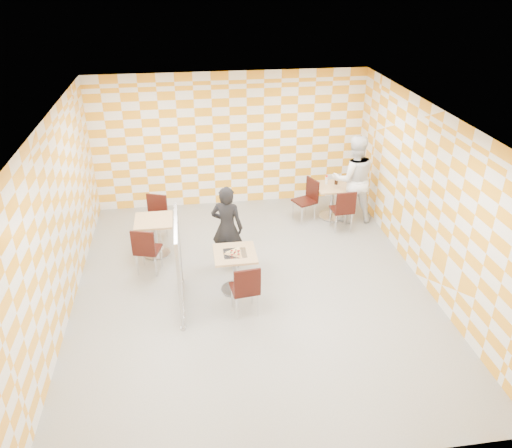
{
  "coord_description": "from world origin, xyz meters",
  "views": [
    {
      "loc": [
        -0.95,
        -7.05,
        5.08
      ],
      "look_at": [
        0.1,
        0.2,
        1.15
      ],
      "focal_mm": 35.0,
      "sensor_mm": 36.0,
      "label": 1
    }
  ],
  "objects_px": {
    "main_table": "(235,265)",
    "chair_second_side": "(308,196)",
    "chair_second_front": "(344,208)",
    "second_table": "(332,196)",
    "chair_empty_far": "(156,214)",
    "man_white": "(353,179)",
    "sport_bottle": "(326,180)",
    "chair_empty_near": "(146,248)",
    "partition": "(179,264)",
    "chair_main_front": "(246,287)",
    "soda_bottle": "(336,180)",
    "empty_table": "(155,231)",
    "man_dark": "(227,228)"
  },
  "relations": [
    {
      "from": "partition",
      "to": "chair_second_front",
      "type": "bearing_deg",
      "value": 31.6
    },
    {
      "from": "partition",
      "to": "man_dark",
      "type": "relative_size",
      "value": 0.97
    },
    {
      "from": "chair_second_side",
      "to": "chair_empty_near",
      "type": "relative_size",
      "value": 1.0
    },
    {
      "from": "main_table",
      "to": "second_table",
      "type": "relative_size",
      "value": 1.0
    },
    {
      "from": "partition",
      "to": "man_white",
      "type": "height_order",
      "value": "man_white"
    },
    {
      "from": "chair_main_front",
      "to": "chair_second_front",
      "type": "bearing_deg",
      "value": 46.75
    },
    {
      "from": "chair_second_side",
      "to": "second_table",
      "type": "bearing_deg",
      "value": 1.4
    },
    {
      "from": "empty_table",
      "to": "chair_empty_near",
      "type": "xyz_separation_m",
      "value": [
        -0.13,
        -0.66,
        0.04
      ]
    },
    {
      "from": "soda_bottle",
      "to": "partition",
      "type": "bearing_deg",
      "value": -140.56
    },
    {
      "from": "chair_empty_far",
      "to": "man_white",
      "type": "height_order",
      "value": "man_white"
    },
    {
      "from": "empty_table",
      "to": "man_white",
      "type": "bearing_deg",
      "value": 11.74
    },
    {
      "from": "chair_second_side",
      "to": "chair_empty_far",
      "type": "height_order",
      "value": "same"
    },
    {
      "from": "empty_table",
      "to": "chair_main_front",
      "type": "relative_size",
      "value": 0.81
    },
    {
      "from": "empty_table",
      "to": "main_table",
      "type": "bearing_deg",
      "value": -45.22
    },
    {
      "from": "chair_empty_near",
      "to": "partition",
      "type": "bearing_deg",
      "value": -59.5
    },
    {
      "from": "chair_empty_far",
      "to": "sport_bottle",
      "type": "bearing_deg",
      "value": 8.07
    },
    {
      "from": "chair_second_front",
      "to": "chair_second_side",
      "type": "bearing_deg",
      "value": 133.33
    },
    {
      "from": "second_table",
      "to": "chair_main_front",
      "type": "relative_size",
      "value": 0.81
    },
    {
      "from": "man_dark",
      "to": "man_white",
      "type": "relative_size",
      "value": 0.83
    },
    {
      "from": "man_white",
      "to": "chair_main_front",
      "type": "bearing_deg",
      "value": 52.19
    },
    {
      "from": "second_table",
      "to": "main_table",
      "type": "bearing_deg",
      "value": -134.38
    },
    {
      "from": "chair_main_front",
      "to": "empty_table",
      "type": "bearing_deg",
      "value": 125.1
    },
    {
      "from": "chair_main_front",
      "to": "man_white",
      "type": "xyz_separation_m",
      "value": [
        2.66,
        2.96,
        0.41
      ]
    },
    {
      "from": "soda_bottle",
      "to": "second_table",
      "type": "bearing_deg",
      "value": -140.38
    },
    {
      "from": "main_table",
      "to": "soda_bottle",
      "type": "distance_m",
      "value": 3.52
    },
    {
      "from": "man_dark",
      "to": "second_table",
      "type": "bearing_deg",
      "value": -125.22
    },
    {
      "from": "man_white",
      "to": "partition",
      "type": "bearing_deg",
      "value": 38.75
    },
    {
      "from": "chair_second_side",
      "to": "sport_bottle",
      "type": "xyz_separation_m",
      "value": [
        0.42,
        0.14,
        0.29
      ]
    },
    {
      "from": "partition",
      "to": "second_table",
      "type": "bearing_deg",
      "value": 39.43
    },
    {
      "from": "chair_empty_far",
      "to": "chair_empty_near",
      "type": "bearing_deg",
      "value": -95.75
    },
    {
      "from": "chair_second_side",
      "to": "partition",
      "type": "bearing_deg",
      "value": -135.63
    },
    {
      "from": "chair_empty_far",
      "to": "man_dark",
      "type": "distance_m",
      "value": 1.83
    },
    {
      "from": "main_table",
      "to": "chair_second_side",
      "type": "bearing_deg",
      "value": 52.73
    },
    {
      "from": "chair_main_front",
      "to": "soda_bottle",
      "type": "relative_size",
      "value": 4.02
    },
    {
      "from": "chair_main_front",
      "to": "partition",
      "type": "height_order",
      "value": "partition"
    },
    {
      "from": "empty_table",
      "to": "partition",
      "type": "bearing_deg",
      "value": -74.44
    },
    {
      "from": "second_table",
      "to": "chair_second_front",
      "type": "distance_m",
      "value": 0.65
    },
    {
      "from": "chair_empty_near",
      "to": "sport_bottle",
      "type": "relative_size",
      "value": 4.62
    },
    {
      "from": "main_table",
      "to": "chair_second_front",
      "type": "height_order",
      "value": "chair_second_front"
    },
    {
      "from": "main_table",
      "to": "chair_second_side",
      "type": "height_order",
      "value": "chair_second_side"
    },
    {
      "from": "chair_empty_far",
      "to": "man_dark",
      "type": "bearing_deg",
      "value": -42.95
    },
    {
      "from": "partition",
      "to": "sport_bottle",
      "type": "bearing_deg",
      "value": 41.73
    },
    {
      "from": "man_white",
      "to": "soda_bottle",
      "type": "bearing_deg",
      "value": -36.44
    },
    {
      "from": "chair_second_front",
      "to": "chair_second_side",
      "type": "relative_size",
      "value": 1.0
    },
    {
      "from": "chair_main_front",
      "to": "man_dark",
      "type": "relative_size",
      "value": 0.58
    },
    {
      "from": "second_table",
      "to": "man_dark",
      "type": "bearing_deg",
      "value": -146.23
    },
    {
      "from": "main_table",
      "to": "chair_second_front",
      "type": "bearing_deg",
      "value": 36.2
    },
    {
      "from": "man_white",
      "to": "soda_bottle",
      "type": "distance_m",
      "value": 0.39
    },
    {
      "from": "second_table",
      "to": "partition",
      "type": "distance_m",
      "value": 4.26
    },
    {
      "from": "second_table",
      "to": "empty_table",
      "type": "relative_size",
      "value": 1.0
    }
  ]
}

